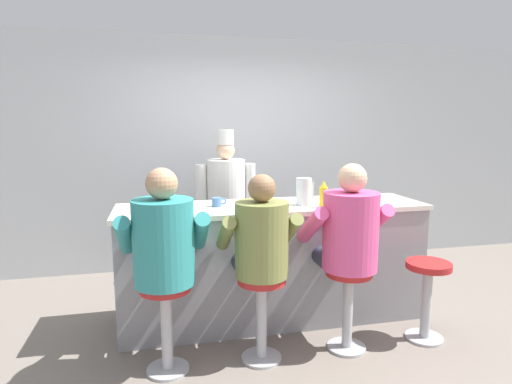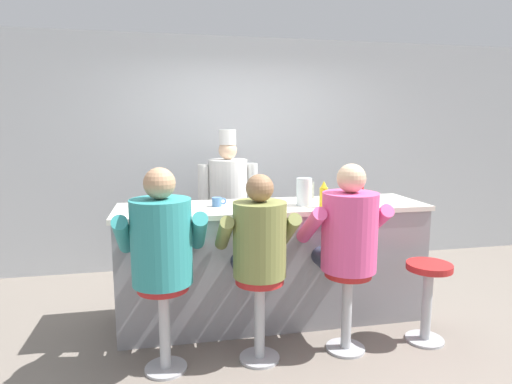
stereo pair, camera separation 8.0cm
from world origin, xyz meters
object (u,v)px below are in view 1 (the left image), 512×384
at_px(mustard_bottle_yellow, 324,195).
at_px(coffee_mug_blue, 217,202).
at_px(hot_sauce_bottle_orange, 344,201).
at_px(ketchup_bottle_red, 359,191).
at_px(breakfast_plate, 149,210).
at_px(diner_seated_teal, 164,247).
at_px(water_pitcher_clear, 304,192).
at_px(cereal_bowl, 181,206).
at_px(diner_seated_pink, 348,236).
at_px(empty_stool_round, 427,288).
at_px(diner_seated_olive, 261,245).
at_px(cook_in_whites_near, 226,199).

distance_m(mustard_bottle_yellow, coffee_mug_blue, 0.89).
distance_m(mustard_bottle_yellow, hot_sauce_bottle_orange, 0.17).
bearing_deg(ketchup_bottle_red, breakfast_plate, 177.35).
height_order(coffee_mug_blue, diner_seated_teal, diner_seated_teal).
relative_size(water_pitcher_clear, cereal_bowl, 1.68).
bearing_deg(diner_seated_pink, empty_stool_round, -2.96).
relative_size(mustard_bottle_yellow, breakfast_plate, 0.81).
bearing_deg(diner_seated_olive, cook_in_whites_near, 89.68).
bearing_deg(coffee_mug_blue, hot_sauce_bottle_orange, -16.01).
height_order(diner_seated_olive, diner_seated_pink, diner_seated_pink).
bearing_deg(mustard_bottle_yellow, ketchup_bottle_red, 7.13).
xyz_separation_m(cereal_bowl, cook_in_whites_near, (0.53, 1.04, -0.14)).
bearing_deg(cereal_bowl, coffee_mug_blue, 9.55).
bearing_deg(diner_seated_pink, mustard_bottle_yellow, 95.00).
xyz_separation_m(ketchup_bottle_red, cook_in_whites_near, (-0.96, 1.17, -0.24)).
bearing_deg(cook_in_whites_near, diner_seated_olive, -90.32).
bearing_deg(water_pitcher_clear, diner_seated_pink, -72.67).
xyz_separation_m(diner_seated_olive, empty_stool_round, (1.34, -0.03, -0.42)).
bearing_deg(water_pitcher_clear, diner_seated_olive, -133.35).
bearing_deg(diner_seated_pink, hot_sauce_bottle_orange, 71.74).
bearing_deg(ketchup_bottle_red, diner_seated_olive, -154.63).
height_order(ketchup_bottle_red, cereal_bowl, ketchup_bottle_red).
distance_m(breakfast_plate, cereal_bowl, 0.25).
relative_size(water_pitcher_clear, coffee_mug_blue, 1.89).
xyz_separation_m(mustard_bottle_yellow, cook_in_whites_near, (-0.63, 1.21, -0.22)).
distance_m(hot_sauce_bottle_orange, cook_in_whites_near, 1.51).
height_order(cereal_bowl, empty_stool_round, cereal_bowl).
bearing_deg(diner_seated_pink, diner_seated_olive, -179.72).
xyz_separation_m(ketchup_bottle_red, diner_seated_olive, (-0.97, -0.46, -0.29)).
bearing_deg(breakfast_plate, water_pitcher_clear, -0.25).
bearing_deg(ketchup_bottle_red, empty_stool_round, -52.86).
xyz_separation_m(breakfast_plate, diner_seated_pink, (1.44, -0.54, -0.16)).
relative_size(mustard_bottle_yellow, diner_seated_teal, 0.16).
bearing_deg(empty_stool_round, hot_sauce_bottle_orange, 145.49).
distance_m(hot_sauce_bottle_orange, empty_stool_round, 0.94).
distance_m(ketchup_bottle_red, breakfast_plate, 1.75).
relative_size(water_pitcher_clear, breakfast_plate, 0.86).
height_order(diner_seated_teal, empty_stool_round, diner_seated_teal).
distance_m(water_pitcher_clear, coffee_mug_blue, 0.74).
xyz_separation_m(diner_seated_teal, empty_stool_round, (2.02, -0.03, -0.45)).
bearing_deg(diner_seated_pink, cook_in_whites_near, 112.14).
height_order(breakfast_plate, cook_in_whites_near, cook_in_whites_near).
bearing_deg(coffee_mug_blue, cook_in_whites_near, 77.02).
bearing_deg(water_pitcher_clear, empty_stool_round, -34.09).
relative_size(ketchup_bottle_red, empty_stool_round, 0.40).
relative_size(hot_sauce_bottle_orange, breakfast_plate, 0.45).
bearing_deg(cook_in_whites_near, coffee_mug_blue, -102.98).
distance_m(cereal_bowl, diner_seated_pink, 1.34).
xyz_separation_m(diner_seated_pink, cook_in_whites_near, (-0.66, 1.63, 0.03)).
bearing_deg(cereal_bowl, hot_sauce_bottle_orange, -10.30).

